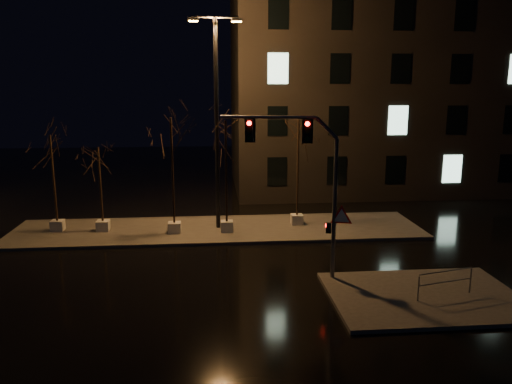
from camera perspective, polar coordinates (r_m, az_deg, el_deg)
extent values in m
plane|color=black|center=(21.59, -4.12, -8.96)|extent=(90.00, 90.00, 0.00)
cube|color=#403D39|center=(27.25, -4.35, -4.29)|extent=(22.00, 5.00, 0.15)
cube|color=#403D39|center=(19.90, 18.67, -11.23)|extent=(7.00, 5.00, 0.15)
cube|color=black|center=(40.73, 15.71, 11.29)|extent=(25.00, 12.00, 15.00)
cube|color=beige|center=(28.70, -21.73, -3.57)|extent=(0.65, 0.65, 0.55)
cylinder|color=black|center=(28.16, -22.13, 1.44)|extent=(0.11, 0.11, 4.55)
cube|color=beige|center=(27.87, -17.08, -3.69)|extent=(0.65, 0.65, 0.55)
cylinder|color=black|center=(27.37, -17.36, 0.83)|extent=(0.11, 0.11, 3.92)
cube|color=beige|center=(26.66, -9.30, -4.01)|extent=(0.65, 0.65, 0.55)
cylinder|color=black|center=(26.00, -9.52, 2.38)|extent=(0.11, 0.11, 5.47)
cube|color=beige|center=(26.60, -3.35, -3.91)|extent=(0.65, 0.65, 0.55)
cylinder|color=black|center=(25.95, -3.43, 2.30)|extent=(0.11, 0.11, 5.28)
cube|color=beige|center=(27.96, 4.69, -3.13)|extent=(0.65, 0.65, 0.55)
cylinder|color=black|center=(27.35, 4.79, 2.75)|extent=(0.11, 0.11, 5.26)
cylinder|color=#5B5D63|center=(19.84, 8.95, -2.02)|extent=(0.17, 0.17, 5.61)
cylinder|color=#5B5D63|center=(19.43, 1.36, 8.55)|extent=(3.67, 0.99, 0.13)
cube|color=black|center=(19.34, 5.90, 6.95)|extent=(0.32, 0.26, 0.84)
cube|color=black|center=(19.57, -0.73, 7.07)|extent=(0.32, 0.26, 0.84)
cube|color=black|center=(20.03, 8.29, -4.08)|extent=(0.24, 0.21, 0.42)
cone|color=red|center=(19.87, 9.73, -2.86)|extent=(0.95, 0.25, 0.97)
sphere|color=#FF0C07|center=(19.31, 9.27, 7.69)|extent=(0.17, 0.17, 0.17)
cylinder|color=black|center=(26.43, -4.51, 7.45)|extent=(0.22, 0.22, 10.95)
cylinder|color=black|center=(26.56, -4.71, 19.30)|extent=(2.41, 0.19, 0.11)
cube|color=gold|center=(26.51, -7.21, 18.91)|extent=(0.56, 0.33, 0.22)
cube|color=gold|center=(26.61, -2.22, 18.96)|extent=(0.56, 0.33, 0.22)
cylinder|color=#5B5D63|center=(19.06, 18.08, -10.47)|extent=(0.05, 0.05, 0.94)
cylinder|color=#5B5D63|center=(20.47, 23.30, -9.29)|extent=(0.05, 0.05, 0.94)
cylinder|color=#5B5D63|center=(19.56, 20.91, -8.44)|extent=(2.24, 0.60, 0.04)
cylinder|color=#5B5D63|center=(19.70, 20.81, -9.59)|extent=(2.24, 0.60, 0.04)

